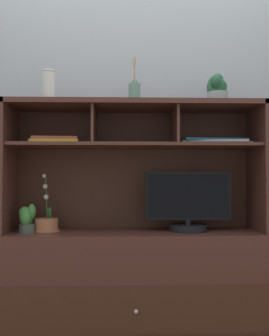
{
  "coord_description": "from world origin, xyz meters",
  "views": [
    {
      "loc": [
        -0.08,
        -2.54,
        0.9
      ],
      "look_at": [
        0.0,
        0.0,
        0.96
      ],
      "focal_mm": 43.66,
      "sensor_mm": 36.0,
      "label": 1
    }
  ],
  "objects": [
    {
      "name": "diffuser_bottle",
      "position": [
        -0.0,
        0.02,
        1.43
      ],
      "size": [
        0.08,
        0.08,
        0.3
      ],
      "color": "slate",
      "rests_on": "media_console"
    },
    {
      "name": "tv_monitor",
      "position": [
        0.33,
        -0.03,
        0.72
      ],
      "size": [
        0.53,
        0.23,
        0.37
      ],
      "color": "black",
      "rests_on": "media_console"
    },
    {
      "name": "back_wall",
      "position": [
        0.0,
        0.28,
        1.4
      ],
      "size": [
        6.0,
        0.02,
        2.8
      ],
      "primitive_type": "cube",
      "color": "#A6AFB3",
      "rests_on": "ground"
    },
    {
      "name": "potted_orchid",
      "position": [
        -0.55,
        0.0,
        0.61
      ],
      "size": [
        0.17,
        0.17,
        0.35
      ],
      "color": "#B26A42",
      "rests_on": "media_console"
    },
    {
      "name": "magazine_stack_centre",
      "position": [
        -0.48,
        -0.01,
        1.12
      ],
      "size": [
        0.29,
        0.27,
        0.04
      ],
      "color": "gold",
      "rests_on": "media_console"
    },
    {
      "name": "ceramic_vase",
      "position": [
        -0.53,
        -0.02,
        1.46
      ],
      "size": [
        0.08,
        0.08,
        0.2
      ],
      "color": "silver",
      "rests_on": "media_console"
    },
    {
      "name": "floor_plane",
      "position": [
        0.0,
        0.0,
        -0.01
      ],
      "size": [
        6.0,
        6.0,
        0.02
      ],
      "primitive_type": "cube",
      "color": "brown",
      "rests_on": "ground"
    },
    {
      "name": "media_console",
      "position": [
        0.0,
        0.01,
        0.41
      ],
      "size": [
        1.64,
        0.53,
        1.36
      ],
      "color": "#4F2A22",
      "rests_on": "ground"
    },
    {
      "name": "potted_succulent",
      "position": [
        0.53,
        0.03,
        1.45
      ],
      "size": [
        0.15,
        0.15,
        0.2
      ],
      "color": "gray",
      "rests_on": "media_console"
    },
    {
      "name": "magazine_stack_left",
      "position": [
        0.51,
        0.01,
        1.12
      ],
      "size": [
        0.42,
        0.24,
        0.03
      ],
      "color": "slate",
      "rests_on": "media_console"
    },
    {
      "name": "potted_fern",
      "position": [
        -0.65,
        -0.05,
        0.64
      ],
      "size": [
        0.11,
        0.11,
        0.17
      ],
      "color": "#495348",
      "rests_on": "media_console"
    }
  ]
}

